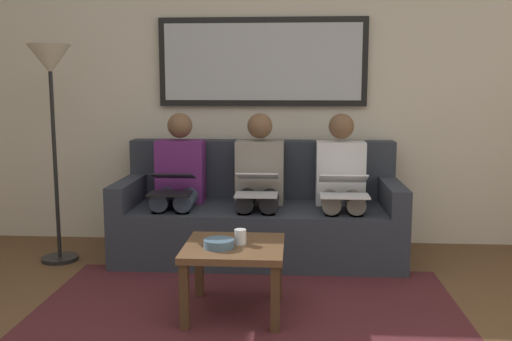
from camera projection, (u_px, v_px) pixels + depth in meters
The scene contains 14 objects.
wall_rear at pixel (263, 92), 4.95m from camera, with size 6.00×0.12×2.60m, color beige.
area_rug at pixel (246, 316), 3.42m from camera, with size 2.60×1.80×0.01m, color #4C1E23.
couch at pixel (259, 217), 4.62m from camera, with size 2.20×0.90×0.90m.
framed_mirror at pixel (262, 62), 4.82m from camera, with size 1.75×0.05×0.74m.
coffee_table at pixel (234, 255), 3.42m from camera, with size 0.59×0.59×0.42m.
cup at pixel (240, 237), 3.41m from camera, with size 0.07×0.07×0.09m, color silver.
bowl at pixel (219, 244), 3.34m from camera, with size 0.18×0.18×0.05m, color slate.
person_left at pixel (341, 183), 4.47m from camera, with size 0.38×0.58×1.14m.
laptop_white at pixel (344, 186), 4.23m from camera, with size 0.35×0.35×0.15m.
person_middle at pixel (259, 182), 4.51m from camera, with size 0.38×0.58×1.14m.
laptop_silver at pixel (257, 184), 4.27m from camera, with size 0.31×0.37×0.16m.
person_right at pixel (178, 181), 4.55m from camera, with size 0.38×0.58×1.14m.
laptop_black at pixel (172, 184), 4.31m from camera, with size 0.31×0.35×0.15m.
standing_lamp at pixel (51, 83), 4.30m from camera, with size 0.32×0.32×1.66m.
Camera 1 is at (-0.28, 2.39, 1.36)m, focal length 40.39 mm.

